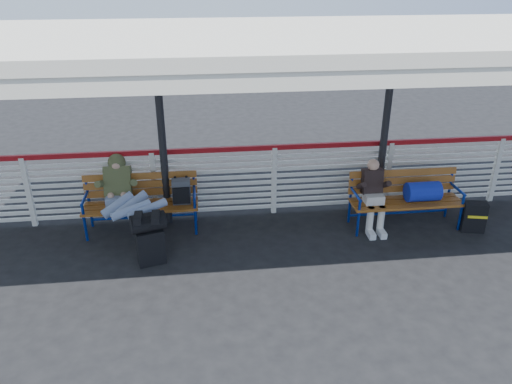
{
  "coord_description": "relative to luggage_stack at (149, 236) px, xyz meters",
  "views": [
    {
      "loc": [
        -1.22,
        -5.76,
        4.0
      ],
      "look_at": [
        -0.41,
        1.0,
        0.83
      ],
      "focal_mm": 35.0,
      "sensor_mm": 36.0,
      "label": 1
    }
  ],
  "objects": [
    {
      "name": "fence",
      "position": [
        2.0,
        1.37,
        0.23
      ],
      "size": [
        12.08,
        0.08,
        1.24
      ],
      "color": "silver",
      "rests_on": "ground"
    },
    {
      "name": "companion_person",
      "position": [
        3.5,
        0.64,
        0.16
      ],
      "size": [
        0.32,
        0.66,
        1.15
      ],
      "color": "beige",
      "rests_on": "ground"
    },
    {
      "name": "suitcase_side",
      "position": [
        5.1,
        0.34,
        -0.18
      ],
      "size": [
        0.4,
        0.29,
        0.5
      ],
      "rotation": [
        0.0,
        0.0,
        -0.23
      ],
      "color": "black",
      "rests_on": "ground"
    },
    {
      "name": "canopy",
      "position": [
        2.0,
        0.34,
        2.61
      ],
      "size": [
        12.6,
        3.6,
        3.16
      ],
      "color": "silver",
      "rests_on": "ground"
    },
    {
      "name": "bench_right",
      "position": [
        4.16,
        0.65,
        0.15
      ],
      "size": [
        1.8,
        0.56,
        0.92
      ],
      "color": "#A45F1F",
      "rests_on": "ground"
    },
    {
      "name": "bench_left",
      "position": [
        -0.05,
        1.04,
        0.14
      ],
      "size": [
        1.8,
        0.56,
        0.92
      ],
      "color": "#A45F1F",
      "rests_on": "ground"
    },
    {
      "name": "luggage_stack",
      "position": [
        0.0,
        0.0,
        0.0
      ],
      "size": [
        0.54,
        0.39,
        0.8
      ],
      "rotation": [
        0.0,
        0.0,
        0.28
      ],
      "color": "black",
      "rests_on": "ground"
    },
    {
      "name": "ground",
      "position": [
        2.0,
        -0.53,
        -0.43
      ],
      "size": [
        60.0,
        60.0,
        0.0
      ],
      "primitive_type": "plane",
      "color": "black",
      "rests_on": "ground"
    },
    {
      "name": "traveler_man",
      "position": [
        -0.35,
        0.69,
        0.26
      ],
      "size": [
        0.94,
        1.64,
        0.77
      ],
      "color": "#8496B2",
      "rests_on": "ground"
    }
  ]
}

